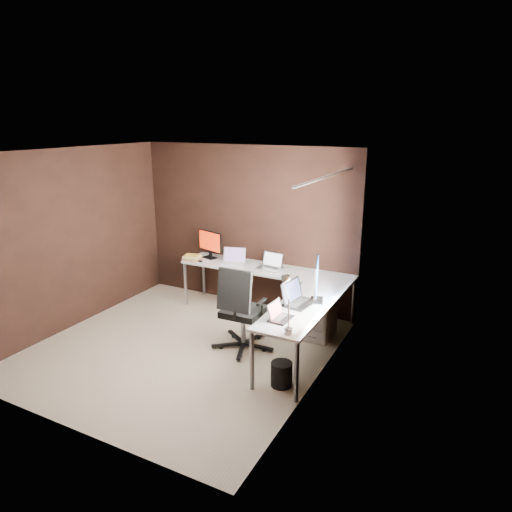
{
  "coord_description": "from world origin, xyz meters",
  "views": [
    {
      "loc": [
        3.28,
        -4.31,
        2.86
      ],
      "look_at": [
        0.6,
        0.95,
        1.08
      ],
      "focal_mm": 32.0,
      "sensor_mm": 36.0,
      "label": 1
    }
  ],
  "objects_px": {
    "laptop_white": "(234,260)",
    "wastebasket": "(281,374)",
    "monitor_right": "(316,278)",
    "laptop_silver": "(271,265)",
    "laptop_black_small": "(279,315)",
    "desk_lamp": "(286,297)",
    "book_stack": "(192,258)",
    "office_chair": "(242,324)",
    "laptop_black_big": "(296,299)",
    "drawer_pedestal": "(317,315)",
    "monitor_left": "(210,243)"
  },
  "relations": [
    {
      "from": "laptop_silver",
      "to": "laptop_black_small",
      "type": "height_order",
      "value": "laptop_silver"
    },
    {
      "from": "monitor_left",
      "to": "laptop_black_big",
      "type": "xyz_separation_m",
      "value": [
        1.94,
        -1.12,
        -0.19
      ]
    },
    {
      "from": "laptop_silver",
      "to": "desk_lamp",
      "type": "xyz_separation_m",
      "value": [
        1.02,
        -1.82,
        0.33
      ]
    },
    {
      "from": "drawer_pedestal",
      "to": "office_chair",
      "type": "xyz_separation_m",
      "value": [
        -0.74,
        -0.78,
        0.03
      ]
    },
    {
      "from": "book_stack",
      "to": "wastebasket",
      "type": "distance_m",
      "value": 2.78
    },
    {
      "from": "monitor_left",
      "to": "drawer_pedestal",
      "type": "bearing_deg",
      "value": 4.23
    },
    {
      "from": "laptop_black_small",
      "to": "desk_lamp",
      "type": "xyz_separation_m",
      "value": [
        0.18,
        -0.23,
        0.33
      ]
    },
    {
      "from": "drawer_pedestal",
      "to": "laptop_black_small",
      "type": "height_order",
      "value": "laptop_black_small"
    },
    {
      "from": "office_chair",
      "to": "wastebasket",
      "type": "bearing_deg",
      "value": -36.87
    },
    {
      "from": "book_stack",
      "to": "wastebasket",
      "type": "relative_size",
      "value": 1.01
    },
    {
      "from": "monitor_right",
      "to": "book_stack",
      "type": "distance_m",
      "value": 2.42
    },
    {
      "from": "desk_lamp",
      "to": "laptop_white",
      "type": "bearing_deg",
      "value": 124.19
    },
    {
      "from": "monitor_right",
      "to": "wastebasket",
      "type": "bearing_deg",
      "value": 157.1
    },
    {
      "from": "laptop_black_small",
      "to": "book_stack",
      "type": "relative_size",
      "value": 1.07
    },
    {
      "from": "laptop_silver",
      "to": "book_stack",
      "type": "relative_size",
      "value": 1.33
    },
    {
      "from": "office_chair",
      "to": "wastebasket",
      "type": "xyz_separation_m",
      "value": [
        0.81,
        -0.57,
        -0.19
      ]
    },
    {
      "from": "monitor_left",
      "to": "laptop_black_small",
      "type": "xyz_separation_m",
      "value": [
        1.93,
        -1.63,
        -0.2
      ]
    },
    {
      "from": "drawer_pedestal",
      "to": "wastebasket",
      "type": "relative_size",
      "value": 2.15
    },
    {
      "from": "monitor_left",
      "to": "wastebasket",
      "type": "xyz_separation_m",
      "value": [
        2.04,
        -1.77,
        -0.84
      ]
    },
    {
      "from": "office_chair",
      "to": "laptop_black_big",
      "type": "bearing_deg",
      "value": 4.72
    },
    {
      "from": "laptop_silver",
      "to": "laptop_black_small",
      "type": "bearing_deg",
      "value": -54.6
    },
    {
      "from": "desk_lamp",
      "to": "wastebasket",
      "type": "distance_m",
      "value": 0.97
    },
    {
      "from": "laptop_black_big",
      "to": "desk_lamp",
      "type": "distance_m",
      "value": 0.82
    },
    {
      "from": "laptop_black_big",
      "to": "wastebasket",
      "type": "height_order",
      "value": "laptop_black_big"
    },
    {
      "from": "desk_lamp",
      "to": "office_chair",
      "type": "distance_m",
      "value": 1.35
    },
    {
      "from": "laptop_silver",
      "to": "book_stack",
      "type": "height_order",
      "value": "laptop_silver"
    },
    {
      "from": "book_stack",
      "to": "laptop_black_big",
      "type": "bearing_deg",
      "value": -22.53
    },
    {
      "from": "monitor_right",
      "to": "desk_lamp",
      "type": "relative_size",
      "value": 1.0
    },
    {
      "from": "office_chair",
      "to": "wastebasket",
      "type": "height_order",
      "value": "office_chair"
    },
    {
      "from": "laptop_black_big",
      "to": "desk_lamp",
      "type": "relative_size",
      "value": 0.76
    },
    {
      "from": "laptop_black_small",
      "to": "laptop_silver",
      "type": "bearing_deg",
      "value": 31.3
    },
    {
      "from": "book_stack",
      "to": "desk_lamp",
      "type": "height_order",
      "value": "desk_lamp"
    },
    {
      "from": "laptop_white",
      "to": "wastebasket",
      "type": "relative_size",
      "value": 1.43
    },
    {
      "from": "desk_lamp",
      "to": "laptop_silver",
      "type": "bearing_deg",
      "value": 110.98
    },
    {
      "from": "office_chair",
      "to": "drawer_pedestal",
      "type": "bearing_deg",
      "value": 44.34
    },
    {
      "from": "laptop_silver",
      "to": "laptop_black_small",
      "type": "distance_m",
      "value": 1.8
    },
    {
      "from": "laptop_black_small",
      "to": "laptop_white",
      "type": "bearing_deg",
      "value": 46.51
    },
    {
      "from": "drawer_pedestal",
      "to": "wastebasket",
      "type": "height_order",
      "value": "drawer_pedestal"
    },
    {
      "from": "laptop_white",
      "to": "wastebasket",
      "type": "bearing_deg",
      "value": -62.4
    },
    {
      "from": "laptop_black_big",
      "to": "office_chair",
      "type": "bearing_deg",
      "value": 105.05
    },
    {
      "from": "drawer_pedestal",
      "to": "office_chair",
      "type": "bearing_deg",
      "value": -133.69
    },
    {
      "from": "laptop_black_small",
      "to": "monitor_left",
      "type": "bearing_deg",
      "value": 53.12
    },
    {
      "from": "laptop_silver",
      "to": "desk_lamp",
      "type": "distance_m",
      "value": 2.11
    },
    {
      "from": "monitor_left",
      "to": "monitor_right",
      "type": "height_order",
      "value": "monitor_right"
    },
    {
      "from": "laptop_silver",
      "to": "wastebasket",
      "type": "bearing_deg",
      "value": -53.78
    },
    {
      "from": "laptop_white",
      "to": "book_stack",
      "type": "relative_size",
      "value": 1.42
    },
    {
      "from": "laptop_black_small",
      "to": "monitor_right",
      "type": "bearing_deg",
      "value": -11.45
    },
    {
      "from": "laptop_silver",
      "to": "desk_lamp",
      "type": "height_order",
      "value": "desk_lamp"
    },
    {
      "from": "laptop_white",
      "to": "book_stack",
      "type": "bearing_deg",
      "value": 177.72
    },
    {
      "from": "book_stack",
      "to": "laptop_white",
      "type": "bearing_deg",
      "value": 12.95
    }
  ]
}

